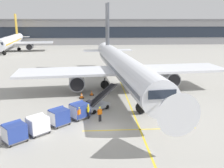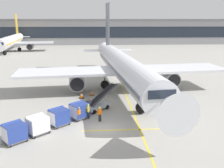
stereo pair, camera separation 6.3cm
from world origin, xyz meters
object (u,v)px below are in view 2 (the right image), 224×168
object	(u,v)px
ground_crew_marshaller	(88,110)
ground_crew_by_carts	(100,113)
baggage_cart_second	(59,116)
baggage_cart_third	(37,124)
belt_loader	(98,103)
safety_cone_engine_keepout	(92,93)
distant_airplane	(10,42)
safety_cone_wingtip	(82,96)
parked_airplane	(123,67)
ground_crew_wingwalker	(79,113)
baggage_cart_lead	(79,110)
ground_crew_by_loader	(78,110)
baggage_cart_fourth	(14,132)

from	to	relation	value
ground_crew_marshaller	ground_crew_by_carts	bearing A→B (deg)	-36.28
baggage_cart_second	baggage_cart_third	distance (m)	2.71
belt_loader	baggage_cart_third	size ratio (longest dim) A/B	1.83
safety_cone_engine_keepout	distant_airplane	bearing A→B (deg)	118.07
safety_cone_wingtip	baggage_cart_third	bearing A→B (deg)	-107.91
baggage_cart_third	parked_airplane	bearing A→B (deg)	56.83
ground_crew_marshaller	ground_crew_wingwalker	distance (m)	1.30
baggage_cart_third	distant_airplane	distance (m)	73.09
belt_loader	distant_airplane	xyz separation A→B (m)	(-30.63, 62.17, 2.68)
baggage_cart_lead	distant_airplane	distance (m)	70.95
baggage_cart_lead	ground_crew_marshaller	size ratio (longest dim) A/B	1.47
belt_loader	ground_crew_wingwalker	world-z (taller)	belt_loader
baggage_cart_second	ground_crew_marshaller	size ratio (longest dim) A/B	1.47
baggage_cart_lead	ground_crew_by_carts	distance (m)	2.63
ground_crew_wingwalker	safety_cone_engine_keepout	size ratio (longest dim) A/B	2.44
belt_loader	ground_crew_by_carts	xyz separation A→B (m)	(0.21, -3.88, 0.15)
baggage_cart_second	ground_crew_by_loader	distance (m)	2.80
ground_crew_by_loader	baggage_cart_lead	bearing A→B (deg)	-56.93
ground_crew_by_carts	distant_airplane	distance (m)	72.94
parked_airplane	safety_cone_engine_keepout	bearing A→B (deg)	-150.74
baggage_cart_second	safety_cone_wingtip	size ratio (longest dim) A/B	3.24
parked_airplane	baggage_cart_lead	world-z (taller)	parked_airplane
baggage_cart_third	safety_cone_wingtip	distance (m)	12.23
ground_crew_wingwalker	safety_cone_wingtip	distance (m)	8.73
ground_crew_marshaller	safety_cone_engine_keepout	distance (m)	9.25
baggage_cart_lead	ground_crew_marshaller	xyz separation A→B (m)	(1.06, -0.12, -0.00)
baggage_cart_fourth	safety_cone_engine_keepout	xyz separation A→B (m)	(7.00, 14.58, -0.65)
baggage_cart_third	distant_airplane	size ratio (longest dim) A/B	0.06
ground_crew_by_carts	safety_cone_wingtip	bearing A→B (deg)	105.89
baggage_cart_lead	ground_crew_wingwalker	bearing A→B (deg)	-87.48
baggage_cart_third	ground_crew_by_loader	distance (m)	5.51
ground_crew_by_carts	distant_airplane	world-z (taller)	distant_airplane
safety_cone_wingtip	safety_cone_engine_keepout	bearing A→B (deg)	41.92
baggage_cart_lead	baggage_cart_second	size ratio (longest dim) A/B	1.00
ground_crew_by_loader	safety_cone_wingtip	world-z (taller)	ground_crew_by_loader
baggage_cart_lead	baggage_cart_fourth	size ratio (longest dim) A/B	1.00
parked_airplane	distant_airplane	xyz separation A→B (m)	(-34.88, 53.00, -0.20)
baggage_cart_third	ground_crew_wingwalker	bearing A→B (deg)	36.51
belt_loader	ground_crew_by_loader	world-z (taller)	belt_loader
ground_crew_wingwalker	belt_loader	bearing A→B (deg)	60.00
ground_crew_by_loader	ground_crew_by_carts	world-z (taller)	same
ground_crew_marshaller	parked_airplane	bearing A→B (deg)	66.04
belt_loader	distant_airplane	distance (m)	69.36
baggage_cart_second	ground_crew_by_carts	distance (m)	4.52
baggage_cart_lead	ground_crew_marshaller	distance (m)	1.07
belt_loader	parked_airplane	bearing A→B (deg)	65.14
belt_loader	distant_airplane	size ratio (longest dim) A/B	0.12
safety_cone_engine_keepout	safety_cone_wingtip	xyz separation A→B (m)	(-1.47, -1.32, 0.04)
baggage_cart_fourth	safety_cone_engine_keepout	distance (m)	16.19
baggage_cart_second	belt_loader	bearing A→B (deg)	47.34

